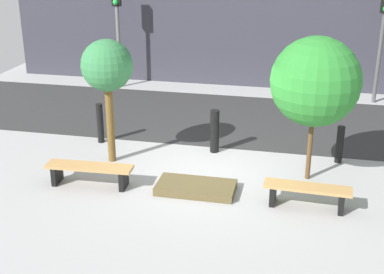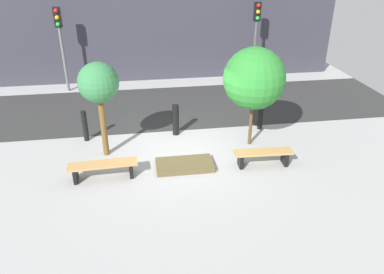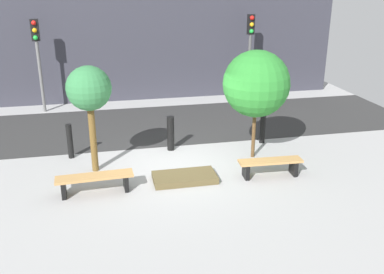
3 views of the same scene
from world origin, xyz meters
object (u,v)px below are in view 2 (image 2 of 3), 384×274
tree_behind_left_bench (99,84)px  bollard_center (261,117)px  bench_right (263,155)px  traffic_light_west (60,34)px  planter_bed (185,165)px  traffic_light_mid_west (256,28)px  tree_behind_right_bench (254,79)px  bollard_left (176,120)px  bench_left (103,167)px  bollard_far_left (85,126)px

tree_behind_left_bench → bollard_center: bearing=11.4°
bench_right → traffic_light_west: 9.82m
planter_bed → traffic_light_mid_west: size_ratio=0.46×
tree_behind_right_bench → bollard_left: tree_behind_right_bench is taller
traffic_light_west → traffic_light_mid_west: 8.21m
bench_left → bench_right: bench_left is taller
traffic_light_west → bollard_left: bearing=-50.1°
tree_behind_left_bench → traffic_light_mid_west: bearing=43.2°
bollard_far_left → bench_right: bearing=-24.6°
bench_right → planter_bed: 2.23m
bollard_left → planter_bed: bearing=-90.0°
bollard_center → traffic_light_mid_west: (1.23, 4.91, 1.99)m
tree_behind_left_bench → bollard_center: tree_behind_left_bench is taller
traffic_light_mid_west → bench_left: bearing=-131.1°
bench_right → bollard_far_left: (-5.08, 2.33, 0.18)m
bollard_center → planter_bed: bearing=-143.5°
bench_left → traffic_light_west: traffic_light_west is taller
planter_bed → tree_behind_right_bench: bearing=26.6°
tree_behind_right_bench → traffic_light_mid_west: 6.24m
tree_behind_left_bench → tree_behind_right_bench: size_ratio=0.92×
tree_behind_right_bench → bollard_center: (0.67, 1.03, -1.70)m
tree_behind_right_bench → bench_right: bearing=-90.0°
bollard_far_left → traffic_light_mid_west: traffic_light_mid_west is taller
bollard_left → traffic_light_mid_west: size_ratio=0.30×
bench_left → bench_right: size_ratio=1.10×
traffic_light_mid_west → bench_right: bearing=-104.7°
bench_right → planter_bed: bearing=177.4°
tree_behind_left_bench → bollard_center: (5.08, 1.03, -1.76)m
bollard_left → traffic_light_west: 6.67m
traffic_light_west → tree_behind_left_bench: bearing=-72.2°
tree_behind_left_bench → traffic_light_west: traffic_light_west is taller
bollard_center → bench_left: bearing=-155.4°
bollard_left → bollard_center: bearing=0.0°
bollard_left → traffic_light_west: size_ratio=0.30×
planter_bed → bollard_center: size_ratio=1.84×
bench_right → bollard_far_left: bearing=158.0°
bench_right → traffic_light_mid_west: 7.77m
bollard_center → traffic_light_west: 8.76m
bench_left → planter_bed: (2.20, 0.20, -0.25)m
bench_right → bollard_left: size_ratio=1.60×
bench_left → tree_behind_left_bench: (0.00, 1.30, 1.87)m
tree_behind_left_bench → traffic_light_mid_west: (6.31, 5.93, 0.23)m
tree_behind_right_bench → bollard_far_left: bearing=168.6°
bench_left → bollard_center: bearing=22.0°
tree_behind_left_bench → planter_bed: bearing=-26.6°
traffic_light_mid_west → bollard_far_left: bearing=-144.9°
tree_behind_right_bench → traffic_light_west: 8.67m
planter_bed → bollard_far_left: bearing=143.5°
tree_behind_left_bench → bollard_left: size_ratio=2.70×
bench_right → tree_behind_right_bench: size_ratio=0.54×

